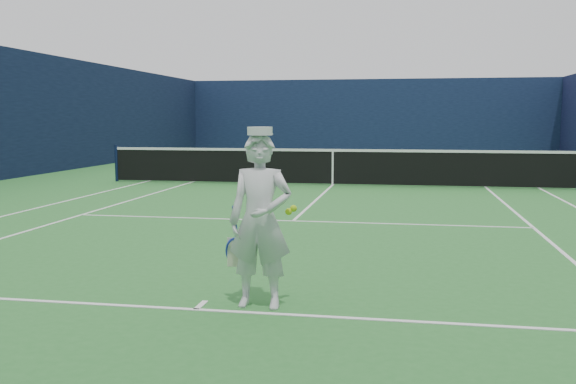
# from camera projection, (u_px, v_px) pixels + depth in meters

# --- Properties ---
(ground) EXTENTS (80.00, 80.00, 0.00)m
(ground) POSITION_uv_depth(u_px,v_px,m) (333.00, 185.00, 17.78)
(ground) COLOR #2A702D
(ground) RESTS_ON ground
(court_markings) EXTENTS (11.03, 23.83, 0.01)m
(court_markings) POSITION_uv_depth(u_px,v_px,m) (333.00, 185.00, 17.78)
(court_markings) COLOR white
(court_markings) RESTS_ON ground
(windscreen_fence) EXTENTS (20.12, 36.12, 4.00)m
(windscreen_fence) POSITION_uv_depth(u_px,v_px,m) (333.00, 113.00, 17.56)
(windscreen_fence) COLOR #0F1937
(windscreen_fence) RESTS_ON ground
(tennis_net) EXTENTS (12.88, 0.09, 1.07)m
(tennis_net) POSITION_uv_depth(u_px,v_px,m) (333.00, 165.00, 17.72)
(tennis_net) COLOR #141E4C
(tennis_net) RESTS_ON ground
(tennis_player) EXTENTS (0.77, 0.45, 1.75)m
(tennis_player) POSITION_uv_depth(u_px,v_px,m) (260.00, 220.00, 6.19)
(tennis_player) COLOR silver
(tennis_player) RESTS_ON ground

